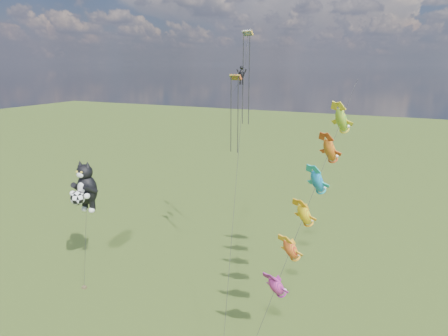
% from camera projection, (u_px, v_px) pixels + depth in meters
% --- Properties ---
extents(ground, '(300.00, 300.00, 0.00)m').
position_uv_depth(ground, '(58.00, 317.00, 31.83)').
color(ground, '#253D0F').
extents(cat_kite_rig, '(2.63, 4.10, 11.88)m').
position_uv_depth(cat_kite_rig, '(85.00, 187.00, 36.05)').
color(cat_kite_rig, brown).
rests_on(cat_kite_rig, ground).
extents(fish_windsock_rig, '(4.66, 15.34, 19.50)m').
position_uv_depth(fish_windsock_rig, '(311.00, 198.00, 28.28)').
color(fish_windsock_rig, brown).
rests_on(fish_windsock_rig, ground).
extents(parafoil_rig, '(5.41, 16.88, 23.82)m').
position_uv_depth(parafoil_rig, '(241.00, 82.00, 33.74)').
color(parafoil_rig, brown).
rests_on(parafoil_rig, ground).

